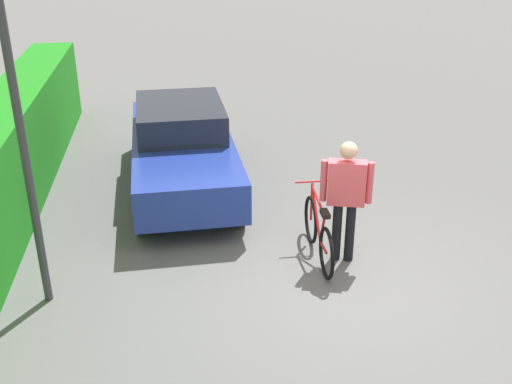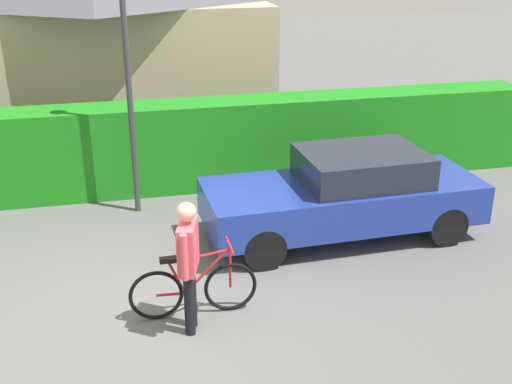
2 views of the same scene
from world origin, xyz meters
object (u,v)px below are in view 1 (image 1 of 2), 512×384
Objects in this scene: parked_car_near at (182,146)px; street_lamp at (10,68)px; person_rider at (346,192)px; bicycle at (318,233)px.

parked_car_near is 4.30m from street_lamp.
person_rider is 0.38× the size of street_lamp.
parked_car_near is at bearing -28.80° from street_lamp.
street_lamp reaches higher than bicycle.
bicycle is at bearing -81.52° from street_lamp.
bicycle is 0.36× the size of street_lamp.
street_lamp reaches higher than person_rider.
parked_car_near is 3.52m from person_rider.
person_rider reaches higher than bicycle.
street_lamp is at bearing 151.20° from parked_car_near.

